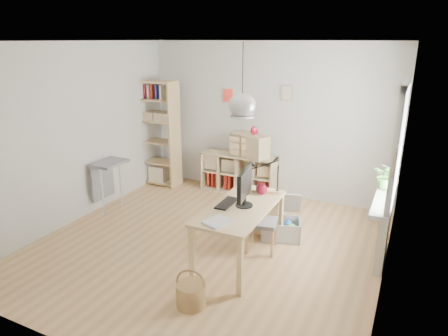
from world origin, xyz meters
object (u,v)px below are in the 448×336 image
at_px(tall_bookshelf, 157,129).
at_px(desk, 241,213).
at_px(cube_shelf, 238,176).
at_px(storage_chest, 281,224).
at_px(monitor, 244,186).
at_px(chair, 263,217).
at_px(drawer_chest, 250,145).

bearing_deg(tall_bookshelf, desk, -37.01).
bearing_deg(desk, cube_shelf, 114.61).
bearing_deg(desk, storage_chest, 71.80).
relative_size(cube_shelf, monitor, 2.57).
xyz_separation_m(chair, storage_chest, (0.13, 0.44, -0.26)).
relative_size(cube_shelf, drawer_chest, 2.00).
relative_size(cube_shelf, tall_bookshelf, 0.70).
bearing_deg(monitor, drawer_chest, 101.67).
relative_size(monitor, drawer_chest, 0.78).
bearing_deg(desk, chair, 70.09).
xyz_separation_m(cube_shelf, tall_bookshelf, (-1.56, -0.28, 0.79)).
bearing_deg(storage_chest, monitor, -123.45).
distance_m(tall_bookshelf, storage_chest, 3.20).
height_order(cube_shelf, tall_bookshelf, tall_bookshelf).
height_order(monitor, drawer_chest, monitor).
height_order(desk, storage_chest, desk).
relative_size(chair, storage_chest, 1.05).
distance_m(desk, cube_shelf, 2.48).
bearing_deg(monitor, desk, -161.28).
relative_size(storage_chest, monitor, 1.38).
height_order(tall_bookshelf, storage_chest, tall_bookshelf).
bearing_deg(tall_bookshelf, chair, -29.46).
relative_size(desk, cube_shelf, 1.07).
height_order(desk, chair, chair).
height_order(desk, tall_bookshelf, tall_bookshelf).
bearing_deg(cube_shelf, chair, -57.35).
bearing_deg(tall_bookshelf, storage_chest, -21.15).
bearing_deg(cube_shelf, drawer_chest, -9.91).
distance_m(tall_bookshelf, chair, 3.20).
bearing_deg(desk, monitor, 27.83).
xyz_separation_m(chair, drawer_chest, (-0.93, 1.78, 0.47)).
bearing_deg(tall_bookshelf, monitor, -36.35).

